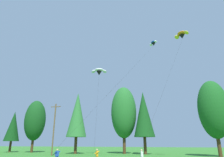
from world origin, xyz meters
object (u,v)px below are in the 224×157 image
at_px(utility_pole, 54,127).
at_px(kite_flyer_near, 57,155).
at_px(kite_flyer_mid, 97,155).
at_px(parafoil_kite_mid_white, 99,72).
at_px(parafoil_kite_far_orange, 182,35).
at_px(parafoil_kite_high_blue_white, 153,43).
at_px(kite_flyer_far, 142,156).

xyz_separation_m(utility_pole, kite_flyer_near, (9.05, -13.91, -4.32)).
height_order(kite_flyer_near, kite_flyer_mid, same).
bearing_deg(parafoil_kite_mid_white, parafoil_kite_far_orange, -17.86).
bearing_deg(kite_flyer_near, utility_pole, 123.03).
distance_m(utility_pole, kite_flyer_near, 17.15).
height_order(parafoil_kite_high_blue_white, parafoil_kite_far_orange, parafoil_kite_high_blue_white).
bearing_deg(utility_pole, kite_flyer_far, -33.39).
distance_m(kite_flyer_mid, parafoil_kite_mid_white, 24.02).
xyz_separation_m(kite_flyer_far, parafoil_kite_high_blue_white, (1.55, 16.02, 22.15)).
distance_m(kite_flyer_near, kite_flyer_mid, 4.79).
bearing_deg(parafoil_kite_mid_white, kite_flyer_near, -87.05).
xyz_separation_m(kite_flyer_near, kite_flyer_far, (9.95, 1.39, -0.01)).
bearing_deg(parafoil_kite_far_orange, kite_flyer_far, -124.04).
bearing_deg(parafoil_kite_far_orange, parafoil_kite_mid_white, 162.14).
bearing_deg(kite_flyer_mid, parafoil_kite_mid_white, 108.82).
relative_size(utility_pole, parafoil_kite_high_blue_white, 0.46).
xyz_separation_m(parafoil_kite_high_blue_white, parafoil_kite_far_orange, (5.39, -5.75, -1.95)).
height_order(kite_flyer_near, kite_flyer_far, same).
distance_m(utility_pole, parafoil_kite_far_orange, 30.49).
distance_m(kite_flyer_far, parafoil_kite_high_blue_white, 27.38).
xyz_separation_m(kite_flyer_near, parafoil_kite_high_blue_white, (11.50, 17.41, 22.14)).
distance_m(parafoil_kite_high_blue_white, parafoil_kite_far_orange, 8.11).
relative_size(kite_flyer_far, parafoil_kite_high_blue_white, 0.08).
relative_size(kite_flyer_near, kite_flyer_mid, 1.00).
bearing_deg(parafoil_kite_far_orange, kite_flyer_near, -145.37).
bearing_deg(kite_flyer_far, kite_flyer_mid, -176.47).
relative_size(kite_flyer_mid, parafoil_kite_far_orange, 0.08).
xyz_separation_m(parafoil_kite_high_blue_white, parafoil_kite_mid_white, (-12.39, -0.01, -5.42)).
height_order(utility_pole, parafoil_kite_mid_white, parafoil_kite_mid_white).
distance_m(kite_flyer_near, parafoil_kite_far_orange, 28.79).
xyz_separation_m(kite_flyer_mid, kite_flyer_far, (5.28, 0.33, -0.01)).
height_order(utility_pole, kite_flyer_near, utility_pole).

